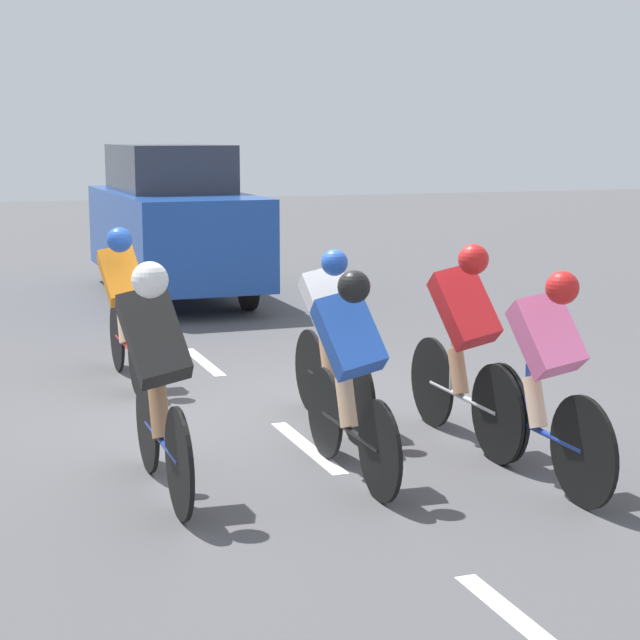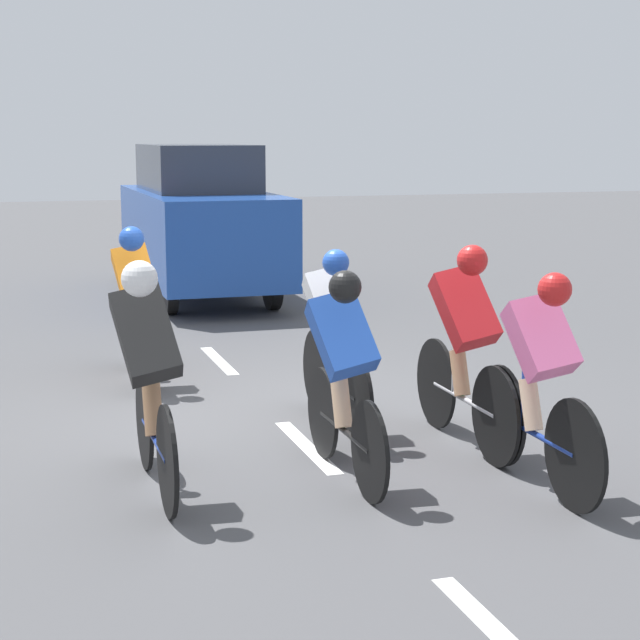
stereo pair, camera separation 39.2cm
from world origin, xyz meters
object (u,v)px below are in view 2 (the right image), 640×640
cyclist_red (465,343)px  cyclist_pink (539,377)px  cyclist_white (334,336)px  cyclist_orange (136,300)px  cyclist_black (149,372)px  support_car (200,221)px  cyclist_blue (343,370)px

cyclist_red → cyclist_pink: size_ratio=1.03×
cyclist_white → cyclist_pink: cyclist_pink is taller
cyclist_orange → cyclist_black: (0.34, 3.23, 0.04)m
cyclist_red → cyclist_black: bearing=8.9°
cyclist_red → cyclist_pink: bearing=93.5°
cyclist_red → support_car: 8.00m
cyclist_red → cyclist_white: 1.07m
cyclist_white → cyclist_pink: size_ratio=1.01×
cyclist_pink → support_car: bearing=-86.9°
cyclist_blue → cyclist_black: 1.26m
cyclist_black → cyclist_pink: 2.49m
cyclist_orange → support_car: size_ratio=0.39×
cyclist_orange → cyclist_blue: (-0.91, 3.33, -0.01)m
cyclist_blue → cyclist_orange: bearing=-74.6°
cyclist_orange → cyclist_blue: bearing=105.4°
cyclist_black → cyclist_pink: cyclist_black is taller
cyclist_orange → cyclist_black: 3.24m
support_car → cyclist_orange: bearing=72.9°
cyclist_pink → cyclist_black: bearing=-14.7°
cyclist_pink → support_car: 9.01m
cyclist_red → cyclist_black: 2.37m
cyclist_red → support_car: support_car is taller
cyclist_orange → cyclist_red: 3.49m
cyclist_red → cyclist_pink: 1.00m
cyclist_orange → cyclist_pink: (-2.06, 3.86, -0.02)m
cyclist_blue → cyclist_pink: cyclist_pink is taller
cyclist_red → cyclist_white: size_ratio=1.02×
cyclist_red → cyclist_blue: (1.09, 0.47, -0.03)m
cyclist_pink → cyclist_blue: bearing=-24.7°
cyclist_blue → cyclist_pink: size_ratio=0.97×
cyclist_blue → cyclist_black: (1.26, -0.11, 0.05)m
cyclist_black → cyclist_pink: (-2.40, 0.63, -0.06)m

